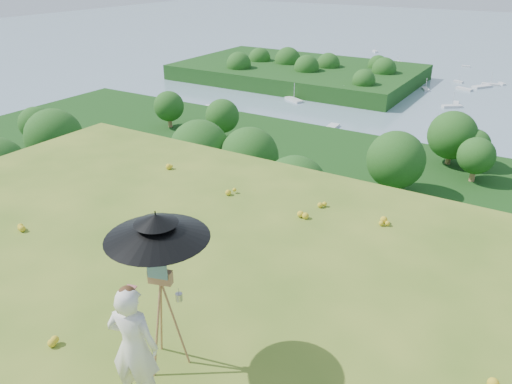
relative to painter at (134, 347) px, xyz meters
The scene contains 12 objects.
ground 1.56m from the painter, behind, with size 14.00×14.00×0.00m, color #4A7220.
forest_slope 46.06m from the painter, 92.20° to the left, with size 140.00×56.00×22.00m, color #123A0F.
shoreline_tier 83.65m from the painter, 91.03° to the left, with size 170.00×28.00×8.00m, color #675E52.
peninsula 175.44m from the painter, 116.21° to the left, with size 90.00×60.00×12.00m, color #123A0F, non-canonical shape.
slope_trees 38.52m from the painter, 92.20° to the left, with size 110.00×50.00×6.00m, color #1F4C16, non-canonical shape.
harbor_town 81.00m from the painter, 91.03° to the left, with size 110.00×22.00×5.00m, color silver, non-canonical shape.
moored_boats 165.34m from the painter, 94.91° to the left, with size 140.00×140.00×0.70m, color silver, non-canonical shape.
wildflowers 1.57m from the painter, 164.43° to the left, with size 10.00×10.50×0.12m, color gold, non-canonical shape.
painter is the anchor object (origin of this frame).
field_easel 0.61m from the painter, 100.17° to the left, with size 0.55×0.55×1.46m, color #9B6641, non-canonical shape.
sun_umbrella 1.08m from the painter, 100.70° to the left, with size 1.16×1.16×0.87m, color black, non-canonical shape.
painter_cap 0.72m from the painter, ahead, with size 0.18×0.22×0.10m, color #C9706E, non-canonical shape.
Camera 1 is at (4.60, -2.94, 4.49)m, focal length 35.00 mm.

